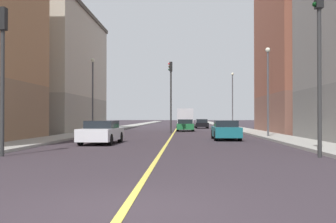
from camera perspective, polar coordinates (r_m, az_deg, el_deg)
ground_plane at (r=7.04m, az=-6.10°, el=-13.52°), size 400.00×400.00×0.00m
sidewalk_left at (r=56.24m, az=9.29°, el=-2.29°), size 2.52×168.00×0.15m
sidewalk_right at (r=56.52m, az=-6.75°, el=-2.28°), size 2.52×168.00×0.15m
lane_center_stripe at (r=55.83m, az=1.25°, el=-2.38°), size 0.16×154.00×0.01m
building_left_mid at (r=43.00m, az=21.09°, el=10.47°), size 11.34×14.45×19.81m
building_right_midblock at (r=46.02m, az=-17.69°, el=5.34°), size 11.34×18.73×12.85m
traffic_light_left_near at (r=16.74m, az=20.53°, el=8.53°), size 0.40×0.32×6.64m
traffic_light_right_near at (r=17.42m, az=-22.39°, el=6.79°), size 0.40×0.32×5.91m
traffic_light_median_far at (r=38.70m, az=0.39°, el=3.38°), size 0.40×0.32×6.85m
street_lamp_left_near at (r=30.78m, az=13.93°, el=4.10°), size 0.36×0.36×6.55m
street_lamp_right_near at (r=36.90m, az=-10.59°, el=3.39°), size 0.36×0.36×6.69m
street_lamp_left_far at (r=52.29m, az=9.09°, el=2.40°), size 0.36×0.36×7.10m
car_teal at (r=27.82m, az=8.16°, el=-2.66°), size 1.78×4.29×1.33m
car_green at (r=44.70m, az=2.44°, el=-1.95°), size 1.90×4.49×1.30m
car_white at (r=23.80m, az=-9.37°, el=-2.92°), size 2.00×4.57×1.34m
car_black at (r=56.29m, az=4.75°, el=-1.73°), size 1.85×4.26×1.26m
box_truck at (r=64.08m, az=2.45°, el=-0.79°), size 2.53×7.67×2.84m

